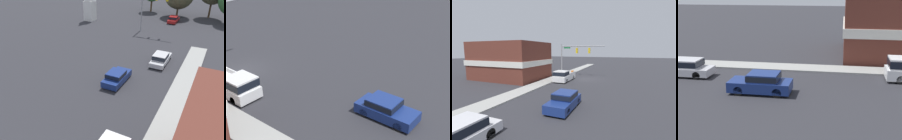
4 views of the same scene
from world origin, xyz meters
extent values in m
plane|color=#2D2D33|center=(0.00, 0.00, 0.00)|extent=(200.00, 200.00, 0.00)
cube|color=#9E9E99|center=(5.70, 0.00, 0.07)|extent=(2.40, 60.00, 0.14)
cylinder|color=gray|center=(5.96, -2.24, 3.27)|extent=(0.22, 0.22, 6.53)
cylinder|color=gray|center=(1.63, -2.24, 6.03)|extent=(8.66, 0.18, 0.18)
cube|color=gold|center=(2.68, -2.24, 5.17)|extent=(0.36, 0.36, 1.05)
sphere|color=green|center=(2.68, -2.44, 5.48)|extent=(0.22, 0.22, 0.22)
cube|color=gold|center=(0.19, -2.24, 5.17)|extent=(0.36, 0.36, 1.05)
sphere|color=green|center=(0.19, -2.44, 5.48)|extent=(0.22, 0.22, 0.22)
cube|color=#196B38|center=(4.76, -2.24, 5.74)|extent=(1.40, 0.04, 0.30)
cylinder|color=black|center=(-2.26, 15.89, 0.33)|extent=(0.22, 0.66, 0.66)
cylinder|color=black|center=(-0.56, 15.89, 0.33)|extent=(0.22, 0.66, 0.66)
cylinder|color=black|center=(-2.26, 13.19, 0.33)|extent=(0.22, 0.66, 0.66)
cylinder|color=black|center=(-0.56, 13.19, 0.33)|extent=(0.22, 0.66, 0.66)
cube|color=navy|center=(-1.41, 14.54, 0.54)|extent=(1.92, 4.36, 0.72)
cube|color=navy|center=(-1.41, 14.28, 1.19)|extent=(1.77, 2.09, 0.56)
cube|color=black|center=(-1.41, 14.28, 1.19)|extent=(1.79, 2.18, 0.39)
cylinder|color=black|center=(0.85, 20.46, 0.33)|extent=(0.22, 0.66, 0.66)
cylinder|color=black|center=(2.52, 20.46, 0.33)|extent=(0.22, 0.66, 0.66)
cube|color=silver|center=(1.68, 21.66, 1.13)|extent=(1.74, 2.31, 0.67)
cube|color=black|center=(1.68, 21.66, 1.13)|extent=(1.76, 2.40, 0.47)
cylinder|color=black|center=(2.31, 4.45, 0.33)|extent=(0.22, 0.66, 0.66)
cylinder|color=black|center=(4.19, 4.45, 0.33)|extent=(0.22, 0.66, 0.66)
cylinder|color=black|center=(2.31, 1.09, 0.33)|extent=(0.22, 0.66, 0.66)
cylinder|color=black|center=(4.19, 1.09, 0.33)|extent=(0.22, 0.66, 0.66)
cube|color=white|center=(3.25, 2.77, 0.61)|extent=(2.10, 5.42, 0.85)
cube|color=white|center=(3.25, 4.25, 1.45)|extent=(2.00, 2.06, 0.84)
cube|color=black|center=(3.25, 4.25, 1.45)|extent=(2.02, 2.14, 0.59)
cube|color=white|center=(2.26, 1.59, 1.21)|extent=(0.12, 3.06, 0.35)
cube|color=white|center=(4.24, 1.59, 1.21)|extent=(0.12, 3.06, 0.35)
cylinder|color=orange|center=(3.90, -3.20, 0.49)|extent=(0.56, 0.56, 0.98)
cylinder|color=white|center=(3.90, -3.20, 0.54)|extent=(0.58, 0.58, 0.18)
cube|color=brown|center=(13.48, 4.22, 3.33)|extent=(12.15, 9.23, 6.66)
cube|color=silver|center=(13.48, 4.22, 3.05)|extent=(12.45, 9.53, 0.90)
camera|label=1|loc=(8.21, -5.37, 13.22)|focal=35.00mm
camera|label=2|loc=(15.28, 23.29, 12.69)|focal=50.00mm
camera|label=3|loc=(-6.27, 26.40, 5.12)|focal=24.00mm
camera|label=4|loc=(-21.63, 8.97, 7.29)|focal=50.00mm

